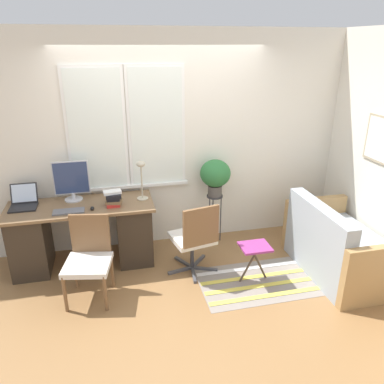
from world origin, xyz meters
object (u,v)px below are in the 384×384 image
desk_chair_wooden (89,257)px  folding_stool (255,250)px  keyboard (69,211)px  potted_plant (215,175)px  laptop (24,202)px  office_chair_swivel (195,237)px  book_stack (113,198)px  plant_stand (215,203)px  monitor (72,181)px  desk_lamp (141,173)px  mouse (92,208)px  couch_loveseat (338,249)px

desk_chair_wooden → folding_stool: 1.79m
keyboard → folding_stool: size_ratio=0.76×
keyboard → potted_plant: (1.79, 0.34, 0.18)m
laptop → office_chair_swivel: 2.00m
book_stack → desk_chair_wooden: 0.76m
laptop → plant_stand: size_ratio=0.47×
keyboard → office_chair_swivel: size_ratio=0.38×
keyboard → plant_stand: keyboard is taller
monitor → laptop: bearing=-172.1°
office_chair_swivel → folding_stool: (0.61, -0.31, -0.07)m
desk_lamp → desk_chair_wooden: desk_lamp is taller
monitor → plant_stand: size_ratio=0.72×
book_stack → folding_stool: book_stack is taller
plant_stand → folding_stool: plant_stand is taller
mouse → potted_plant: size_ratio=0.15×
mouse → folding_stool: (1.72, -0.64, -0.41)m
book_stack → potted_plant: 1.32m
desk_lamp → book_stack: size_ratio=2.16×
laptop → keyboard: (0.51, -0.28, -0.04)m
monitor → plant_stand: 1.81m
desk_lamp → plant_stand: desk_lamp is taller
desk_lamp → book_stack: desk_lamp is taller
book_stack → office_chair_swivel: 1.04m
folding_stool → desk_chair_wooden: bearing=175.5°
potted_plant → plant_stand: bearing=0.0°
desk_lamp → book_stack: (-0.34, -0.12, -0.24)m
laptop → monitor: (0.54, 0.08, 0.19)m
monitor → office_chair_swivel: 1.59m
couch_loveseat → potted_plant: size_ratio=2.81×
laptop → plant_stand: bearing=1.6°
office_chair_swivel → laptop: bearing=-29.4°
laptop → office_chair_swivel: size_ratio=0.35×
plant_stand → folding_stool: size_ratio=1.51×
couch_loveseat → mouse: bearing=76.0°
mouse → desk_lamp: bearing=18.1°
folding_stool → couch_loveseat: bearing=-2.6°
book_stack → potted_plant: (1.29, 0.26, 0.10)m
keyboard → book_stack: book_stack is taller
mouse → couch_loveseat: bearing=-14.0°
keyboard → desk_lamp: size_ratio=0.72×
potted_plant → folding_stool: bearing=-79.2°
laptop → mouse: size_ratio=4.33×
office_chair_swivel → plant_stand: bearing=-134.4°
laptop → couch_loveseat: (3.50, -0.95, -0.53)m
desk_chair_wooden → office_chair_swivel: bearing=19.3°
laptop → potted_plant: size_ratio=0.66×
desk_lamp → desk_chair_wooden: 1.14m
laptop → book_stack: (1.00, -0.19, 0.03)m
mouse → folding_stool: mouse is taller
mouse → office_chair_swivel: bearing=-16.6°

